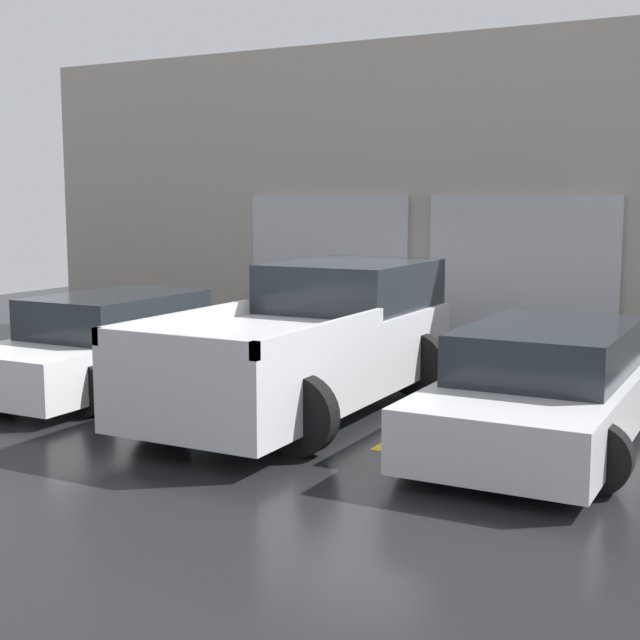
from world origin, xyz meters
TOP-DOWN VIEW (x-y plane):
  - ground_plane at (0.00, 0.00)m, footprint 28.00×28.00m
  - shophouse_building at (-0.00, 3.29)m, footprint 16.02×0.68m
  - pickup_truck at (0.00, -1.16)m, footprint 2.59×5.21m
  - sedan_white at (-3.00, -1.41)m, footprint 2.20×4.31m
  - sedan_side at (3.00, -1.41)m, footprint 2.27×4.50m
  - parking_stripe_far_left at (-4.50, -1.44)m, footprint 0.12×2.20m
  - parking_stripe_left at (-1.50, -1.44)m, footprint 0.12×2.20m
  - parking_stripe_centre at (1.50, -1.44)m, footprint 0.12×2.20m

SIDE VIEW (x-z plane):
  - ground_plane at x=0.00m, z-range 0.00..0.00m
  - parking_stripe_far_left at x=-4.50m, z-range 0.00..0.01m
  - parking_stripe_left at x=-1.50m, z-range 0.00..0.01m
  - parking_stripe_centre at x=1.50m, z-range 0.00..0.01m
  - sedan_side at x=3.00m, z-range -0.04..1.24m
  - sedan_white at x=-3.00m, z-range -0.04..1.28m
  - pickup_truck at x=0.00m, z-range -0.05..1.74m
  - shophouse_building at x=0.00m, z-range -0.03..5.22m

